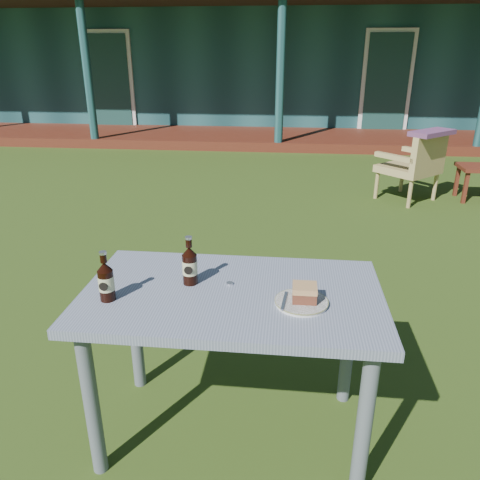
# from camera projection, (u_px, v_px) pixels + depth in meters

# --- Properties ---
(ground) EXTENTS (80.00, 80.00, 0.00)m
(ground) POSITION_uv_depth(u_px,v_px,m) (258.00, 275.00, 3.62)
(ground) COLOR #334916
(pavilion) EXTENTS (15.80, 8.30, 3.45)m
(pavilion) POSITION_uv_depth(u_px,v_px,m) (286.00, 51.00, 11.66)
(pavilion) COLOR #1B4548
(pavilion) RESTS_ON ground
(cafe_table) EXTENTS (1.20, 0.70, 0.72)m
(cafe_table) POSITION_uv_depth(u_px,v_px,m) (232.00, 313.00, 1.91)
(cafe_table) COLOR slate
(cafe_table) RESTS_ON ground
(plate) EXTENTS (0.20, 0.20, 0.01)m
(plate) POSITION_uv_depth(u_px,v_px,m) (301.00, 302.00, 1.77)
(plate) COLOR silver
(plate) RESTS_ON cafe_table
(cake_slice) EXTENTS (0.09, 0.09, 0.06)m
(cake_slice) POSITION_uv_depth(u_px,v_px,m) (304.00, 293.00, 1.77)
(cake_slice) COLOR #5C2D1D
(cake_slice) RESTS_ON plate
(fork) EXTENTS (0.03, 0.14, 0.00)m
(fork) POSITION_uv_depth(u_px,v_px,m) (284.00, 301.00, 1.77)
(fork) COLOR silver
(fork) RESTS_ON plate
(cola_bottle_near) EXTENTS (0.06, 0.06, 0.21)m
(cola_bottle_near) POSITION_uv_depth(u_px,v_px,m) (190.00, 265.00, 1.90)
(cola_bottle_near) COLOR black
(cola_bottle_near) RESTS_ON cafe_table
(cola_bottle_far) EXTENTS (0.06, 0.06, 0.20)m
(cola_bottle_far) POSITION_uv_depth(u_px,v_px,m) (106.00, 281.00, 1.78)
(cola_bottle_far) COLOR black
(cola_bottle_far) RESTS_ON cafe_table
(bottle_cap) EXTENTS (0.03, 0.03, 0.01)m
(bottle_cap) POSITION_uv_depth(u_px,v_px,m) (230.00, 283.00, 1.92)
(bottle_cap) COLOR silver
(bottle_cap) RESTS_ON cafe_table
(armchair_left) EXTENTS (0.78, 0.78, 0.77)m
(armchair_left) POSITION_uv_depth(u_px,v_px,m) (415.00, 164.00, 5.25)
(armchair_left) COLOR tan
(armchair_left) RESTS_ON ground
(floral_throw) EXTENTS (0.57, 0.55, 0.05)m
(floral_throw) POSITION_uv_depth(u_px,v_px,m) (432.00, 133.00, 4.99)
(floral_throw) COLOR #65395F
(floral_throw) RESTS_ON armchair_left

